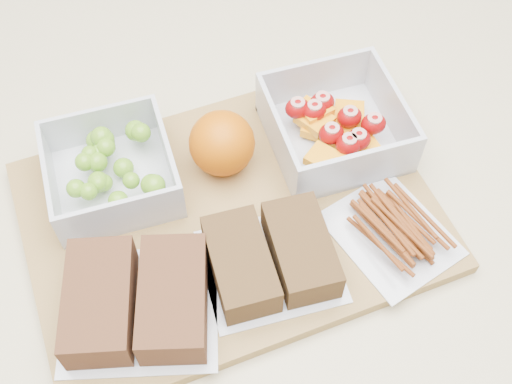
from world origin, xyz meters
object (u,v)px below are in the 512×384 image
at_px(pretzel_bag, 393,228).
at_px(sandwich_bag_center, 271,257).
at_px(grape_container, 113,169).
at_px(fruit_container, 335,127).
at_px(sandwich_bag_left, 137,300).
at_px(orange, 222,143).
at_px(cutting_board, 231,216).

bearing_deg(pretzel_bag, sandwich_bag_center, 179.01).
bearing_deg(pretzel_bag, grape_container, 149.62).
height_order(fruit_container, sandwich_bag_center, fruit_container).
xyz_separation_m(sandwich_bag_left, pretzel_bag, (0.26, 0.00, -0.01)).
distance_m(grape_container, pretzel_bag, 0.30).
xyz_separation_m(fruit_container, sandwich_bag_left, (-0.25, -0.14, -0.00)).
distance_m(grape_container, sandwich_bag_left, 0.15).
xyz_separation_m(grape_container, fruit_container, (0.24, -0.02, -0.00)).
bearing_deg(sandwich_bag_left, pretzel_bag, 0.97).
distance_m(orange, sandwich_bag_center, 0.14).
relative_size(sandwich_bag_center, pretzel_bag, 0.92).
xyz_separation_m(grape_container, sandwich_bag_center, (0.13, -0.15, -0.00)).
height_order(fruit_container, pretzel_bag, fruit_container).
xyz_separation_m(fruit_container, sandwich_bag_center, (-0.12, -0.13, -0.00)).
height_order(grape_container, orange, orange).
height_order(orange, pretzel_bag, orange).
xyz_separation_m(sandwich_bag_center, pretzel_bag, (0.13, -0.00, -0.01)).
bearing_deg(fruit_container, grape_container, 176.21).
bearing_deg(fruit_container, sandwich_bag_center, -131.69).
bearing_deg(pretzel_bag, sandwich_bag_left, -179.03).
relative_size(fruit_container, orange, 1.98).
bearing_deg(fruit_container, pretzel_bag, -85.02).
distance_m(cutting_board, fruit_container, 0.15).
bearing_deg(sandwich_bag_center, orange, 94.17).
bearing_deg(grape_container, pretzel_bag, -30.38).
xyz_separation_m(sandwich_bag_left, sandwich_bag_center, (0.13, 0.01, -0.00)).
distance_m(grape_container, orange, 0.12).
relative_size(cutting_board, grape_container, 3.26).
bearing_deg(sandwich_bag_left, sandwich_bag_center, 2.86).
relative_size(sandwich_bag_left, pretzel_bag, 1.19).
bearing_deg(orange, fruit_container, -2.57).
height_order(cutting_board, sandwich_bag_left, sandwich_bag_left).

